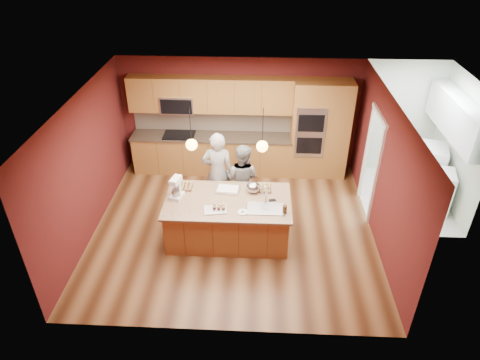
# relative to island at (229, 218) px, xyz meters

# --- Properties ---
(floor) EXTENTS (5.50, 5.50, 0.00)m
(floor) POSITION_rel_island_xyz_m (0.07, 0.29, -0.44)
(floor) COLOR #452613
(floor) RESTS_ON ground
(ceiling) EXTENTS (5.50, 5.50, 0.00)m
(ceiling) POSITION_rel_island_xyz_m (0.07, 0.29, 2.26)
(ceiling) COLOR silver
(ceiling) RESTS_ON ground
(wall_back) EXTENTS (5.50, 0.00, 5.50)m
(wall_back) POSITION_rel_island_xyz_m (0.07, 2.79, 0.91)
(wall_back) COLOR #4E1616
(wall_back) RESTS_ON ground
(wall_front) EXTENTS (5.50, 0.00, 5.50)m
(wall_front) POSITION_rel_island_xyz_m (0.07, -2.21, 0.91)
(wall_front) COLOR #4E1616
(wall_front) RESTS_ON ground
(wall_left) EXTENTS (0.00, 5.00, 5.00)m
(wall_left) POSITION_rel_island_xyz_m (-2.68, 0.29, 0.91)
(wall_left) COLOR #4E1616
(wall_left) RESTS_ON ground
(wall_right) EXTENTS (0.00, 5.00, 5.00)m
(wall_right) POSITION_rel_island_xyz_m (2.82, 0.29, 0.91)
(wall_right) COLOR #4E1616
(wall_right) RESTS_ON ground
(cabinet_run) EXTENTS (3.74, 0.64, 2.30)m
(cabinet_run) POSITION_rel_island_xyz_m (-0.61, 2.54, 0.54)
(cabinet_run) COLOR olive
(cabinet_run) RESTS_ON floor
(oven_column) EXTENTS (1.30, 0.62, 2.30)m
(oven_column) POSITION_rel_island_xyz_m (1.91, 2.49, 0.71)
(oven_column) COLOR olive
(oven_column) RESTS_ON floor
(doorway_trim) EXTENTS (0.08, 1.11, 2.20)m
(doorway_trim) POSITION_rel_island_xyz_m (2.80, 1.09, 0.61)
(doorway_trim) COLOR white
(doorway_trim) RESTS_ON wall_right
(laundry_room) EXTENTS (2.60, 2.70, 2.70)m
(laundry_room) POSITION_rel_island_xyz_m (4.42, 1.49, 1.51)
(laundry_room) COLOR silver
(laundry_room) RESTS_ON ground
(pendant_left) EXTENTS (0.20, 0.20, 0.80)m
(pendant_left) POSITION_rel_island_xyz_m (-0.62, 0.00, 1.56)
(pendant_left) COLOR black
(pendant_left) RESTS_ON ceiling
(pendant_right) EXTENTS (0.20, 0.20, 0.80)m
(pendant_right) POSITION_rel_island_xyz_m (0.59, 0.00, 1.56)
(pendant_right) COLOR black
(pendant_right) RESTS_ON ceiling
(island) EXTENTS (2.33, 1.31, 1.24)m
(island) POSITION_rel_island_xyz_m (0.00, 0.00, 0.00)
(island) COLOR olive
(island) RESTS_ON floor
(person_left) EXTENTS (0.65, 0.43, 1.78)m
(person_left) POSITION_rel_island_xyz_m (-0.29, 0.91, 0.45)
(person_left) COLOR black
(person_left) RESTS_ON floor
(person_right) EXTENTS (0.91, 0.82, 1.53)m
(person_right) POSITION_rel_island_xyz_m (0.21, 0.91, 0.33)
(person_right) COLOR slate
(person_right) RESTS_ON floor
(stand_mixer) EXTENTS (0.28, 0.34, 0.41)m
(stand_mixer) POSITION_rel_island_xyz_m (-0.97, 0.07, 0.59)
(stand_mixer) COLOR white
(stand_mixer) RESTS_ON island
(sheet_cake) EXTENTS (0.48, 0.37, 0.05)m
(sheet_cake) POSITION_rel_island_xyz_m (-0.04, 0.33, 0.44)
(sheet_cake) COLOR silver
(sheet_cake) RESTS_ON island
(cooling_rack) EXTENTS (0.44, 0.35, 0.02)m
(cooling_rack) POSITION_rel_island_xyz_m (-0.22, -0.31, 0.43)
(cooling_rack) COLOR #B4B6BB
(cooling_rack) RESTS_ON island
(mixing_bowl) EXTENTS (0.26, 0.26, 0.22)m
(mixing_bowl) POSITION_rel_island_xyz_m (0.44, 0.30, 0.52)
(mixing_bowl) COLOR #A8ABAF
(mixing_bowl) RESTS_ON island
(plate) EXTENTS (0.18, 0.18, 0.01)m
(plate) POSITION_rel_island_xyz_m (0.28, -0.36, 0.43)
(plate) COLOR silver
(plate) RESTS_ON island
(tumbler) EXTENTS (0.08, 0.08, 0.15)m
(tumbler) POSITION_rel_island_xyz_m (1.02, -0.33, 0.49)
(tumbler) COLOR #36210C
(tumbler) RESTS_ON island
(phone) EXTENTS (0.15, 0.10, 0.01)m
(phone) POSITION_rel_island_xyz_m (0.81, 0.04, 0.42)
(phone) COLOR black
(phone) RESTS_ON island
(cupcakes_left) EXTENTS (0.23, 0.31, 0.07)m
(cupcakes_left) POSITION_rel_island_xyz_m (-0.84, 0.38, 0.45)
(cupcakes_left) COLOR tan
(cupcakes_left) RESTS_ON island
(cupcakes_rack) EXTENTS (0.23, 0.16, 0.07)m
(cupcakes_rack) POSITION_rel_island_xyz_m (-0.16, -0.27, 0.47)
(cupcakes_rack) COLOR tan
(cupcakes_rack) RESTS_ON island
(cupcakes_right) EXTENTS (0.32, 0.32, 0.07)m
(cupcakes_right) POSITION_rel_island_xyz_m (0.64, 0.40, 0.45)
(cupcakes_right) COLOR tan
(cupcakes_right) RESTS_ON island
(washer) EXTENTS (0.70, 0.71, 0.92)m
(washer) POSITION_rel_island_xyz_m (4.23, 1.11, 0.02)
(washer) COLOR white
(washer) RESTS_ON floor
(dryer) EXTENTS (0.86, 0.88, 1.11)m
(dryer) POSITION_rel_island_xyz_m (4.25, 1.86, 0.11)
(dryer) COLOR white
(dryer) RESTS_ON floor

